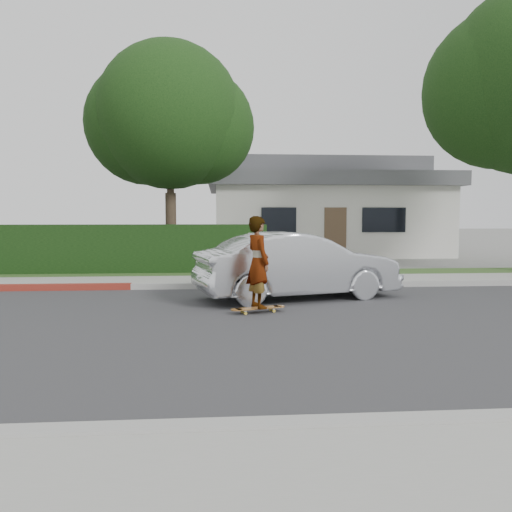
% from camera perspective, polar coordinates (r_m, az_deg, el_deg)
% --- Properties ---
extents(ground, '(120.00, 120.00, 0.00)m').
position_cam_1_polar(ground, '(8.63, -25.33, -7.57)').
color(ground, slate).
rests_on(ground, ground).
extents(road, '(60.00, 8.00, 0.01)m').
position_cam_1_polar(road, '(8.63, -25.33, -7.54)').
color(road, '#2D2D30').
rests_on(road, ground).
extents(curb_far, '(60.00, 0.20, 0.15)m').
position_cam_1_polar(curb_far, '(12.48, -18.60, -3.38)').
color(curb_far, '#9E9E99').
rests_on(curb_far, ground).
extents(sidewalk_far, '(60.00, 1.60, 0.12)m').
position_cam_1_polar(sidewalk_far, '(13.35, -17.65, -2.92)').
color(sidewalk_far, gray).
rests_on(sidewalk_far, ground).
extents(planting_strip, '(60.00, 1.60, 0.10)m').
position_cam_1_polar(planting_strip, '(14.90, -16.24, -2.16)').
color(planting_strip, '#2D4C1E').
rests_on(planting_strip, ground).
extents(hedge, '(15.00, 1.00, 1.50)m').
position_cam_1_polar(hedge, '(16.28, -26.24, 0.58)').
color(hedge, black).
rests_on(hedge, ground).
extents(tree_center, '(5.66, 4.84, 7.44)m').
position_cam_1_polar(tree_center, '(17.43, -9.84, 14.94)').
color(tree_center, '#33261C').
rests_on(tree_center, ground).
extents(house, '(10.60, 8.60, 4.30)m').
position_cam_1_polar(house, '(24.38, 7.34, 5.35)').
color(house, beige).
rests_on(house, ground).
extents(skateboard, '(1.04, 0.52, 0.10)m').
position_cam_1_polar(skateboard, '(9.04, 0.24, -6.01)').
color(skateboard, gold).
rests_on(skateboard, ground).
extents(skateboarder, '(0.59, 0.70, 1.65)m').
position_cam_1_polar(skateboarder, '(8.93, 0.24, -0.70)').
color(skateboarder, white).
rests_on(skateboarder, skateboard).
extents(car_silver, '(4.52, 2.58, 1.41)m').
position_cam_1_polar(car_silver, '(10.59, 4.78, -1.11)').
color(car_silver, silver).
rests_on(car_silver, ground).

